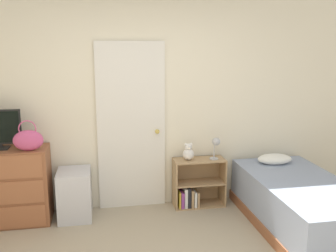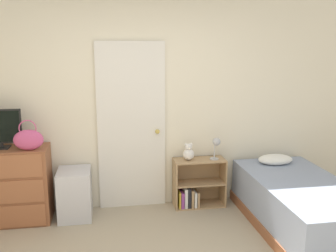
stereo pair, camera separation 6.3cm
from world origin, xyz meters
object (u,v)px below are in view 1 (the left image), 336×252
at_px(storage_bin, 75,194).
at_px(bookshelf, 195,187).
at_px(dresser, 7,186).
at_px(handbag, 28,140).
at_px(desk_lamp, 216,144).
at_px(teddy_bear, 188,153).
at_px(bed, 300,204).

distance_m(storage_bin, bookshelf, 1.46).
relative_size(dresser, storage_bin, 1.62).
relative_size(handbag, storage_bin, 0.58).
bearing_deg(storage_bin, desk_lamp, 1.35).
distance_m(handbag, desk_lamp, 2.15).
height_order(teddy_bear, bed, teddy_bear).
xyz_separation_m(dresser, handbag, (0.29, -0.11, 0.55)).
height_order(dresser, desk_lamp, desk_lamp).
bearing_deg(dresser, desk_lamp, 0.84).
distance_m(bookshelf, teddy_bear, 0.46).
bearing_deg(dresser, handbag, -21.41).
xyz_separation_m(teddy_bear, desk_lamp, (0.33, -0.04, 0.10)).
bearing_deg(dresser, storage_bin, -0.33).
distance_m(dresser, desk_lamp, 2.45).
xyz_separation_m(bookshelf, teddy_bear, (-0.09, -0.01, 0.45)).
distance_m(teddy_bear, bed, 1.39).
bearing_deg(teddy_bear, desk_lamp, -6.84).
bearing_deg(handbag, bookshelf, 5.81).
bearing_deg(desk_lamp, dresser, -179.16).
relative_size(bookshelf, desk_lamp, 2.31).
bearing_deg(bookshelf, bed, -38.52).
distance_m(dresser, bed, 3.25).
bearing_deg(bed, bookshelf, 141.48).
bearing_deg(bed, dresser, 167.46).
bearing_deg(handbag, teddy_bear, 5.93).
bearing_deg(teddy_bear, bookshelf, 3.32).
bearing_deg(desk_lamp, handbag, -176.05).
height_order(handbag, teddy_bear, handbag).
height_order(dresser, teddy_bear, dresser).
height_order(dresser, handbag, handbag).
height_order(handbag, bed, handbag).
xyz_separation_m(storage_bin, bed, (2.44, -0.70, -0.01)).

